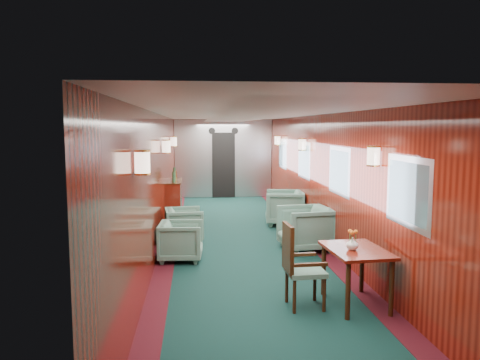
{
  "coord_description": "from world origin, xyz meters",
  "views": [
    {
      "loc": [
        -0.84,
        -8.43,
        2.17
      ],
      "look_at": [
        0.0,
        0.48,
        1.15
      ],
      "focal_mm": 35.0,
      "sensor_mm": 36.0,
      "label": 1
    }
  ],
  "objects": [
    {
      "name": "bulkhead",
      "position": [
        0.0,
        5.91,
        1.18
      ],
      "size": [
        2.98,
        0.17,
        2.39
      ],
      "color": "#B6B8BD",
      "rests_on": "ground"
    },
    {
      "name": "armchair_left_near",
      "position": [
        -1.1,
        -0.92,
        0.32
      ],
      "size": [
        0.74,
        0.72,
        0.64
      ],
      "primitive_type": "imported",
      "rotation": [
        0.0,
        0.0,
        1.51
      ],
      "color": "#204B43",
      "rests_on": "ground"
    },
    {
      "name": "side_chair",
      "position": [
        0.36,
        -3.08,
        0.55
      ],
      "size": [
        0.48,
        0.51,
        1.02
      ],
      "rotation": [
        0.0,
        0.0,
        0.06
      ],
      "color": "#204B43",
      "rests_on": "ground"
    },
    {
      "name": "windows_right",
      "position": [
        1.49,
        0.25,
        1.45
      ],
      "size": [
        0.02,
        8.6,
        0.8
      ],
      "color": "#A6A8AD",
      "rests_on": "ground"
    },
    {
      "name": "armchair_left_far",
      "position": [
        -1.08,
        0.37,
        0.32
      ],
      "size": [
        0.77,
        0.76,
        0.64
      ],
      "primitive_type": "imported",
      "rotation": [
        0.0,
        0.0,
        1.68
      ],
      "color": "#204B43",
      "rests_on": "ground"
    },
    {
      "name": "armchair_right_far",
      "position": [
        1.12,
        1.7,
        0.38
      ],
      "size": [
        0.97,
        0.95,
        0.77
      ],
      "primitive_type": "imported",
      "rotation": [
        0.0,
        0.0,
        -1.74
      ],
      "color": "#204B43",
      "rests_on": "ground"
    },
    {
      "name": "room",
      "position": [
        0.0,
        0.0,
        1.63
      ],
      "size": [
        12.0,
        12.1,
        2.4
      ],
      "color": "#0C2B26",
      "rests_on": "ground"
    },
    {
      "name": "credenza",
      "position": [
        -1.34,
        1.81,
        0.51
      ],
      "size": [
        0.35,
        1.12,
        1.28
      ],
      "color": "maroon",
      "rests_on": "ground"
    },
    {
      "name": "flower_vase",
      "position": [
        1.01,
        -3.12,
        0.78
      ],
      "size": [
        0.17,
        0.17,
        0.15
      ],
      "primitive_type": "imported",
      "rotation": [
        0.0,
        0.0,
        0.18
      ],
      "color": "beige",
      "rests_on": "dining_table"
    },
    {
      "name": "dining_table",
      "position": [
        1.08,
        -3.07,
        0.59
      ],
      "size": [
        0.72,
        0.98,
        0.7
      ],
      "rotation": [
        0.0,
        0.0,
        0.07
      ],
      "color": "maroon",
      "rests_on": "ground"
    },
    {
      "name": "armchair_right_near",
      "position": [
        1.07,
        -0.48,
        0.39
      ],
      "size": [
        0.96,
        0.94,
        0.78
      ],
      "primitive_type": "imported",
      "rotation": [
        0.0,
        0.0,
        -1.43
      ],
      "color": "#204B43",
      "rests_on": "ground"
    },
    {
      "name": "wall_sconces",
      "position": [
        0.0,
        0.57,
        1.79
      ],
      "size": [
        2.97,
        7.97,
        0.25
      ],
      "color": "beige",
      "rests_on": "ground"
    }
  ]
}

